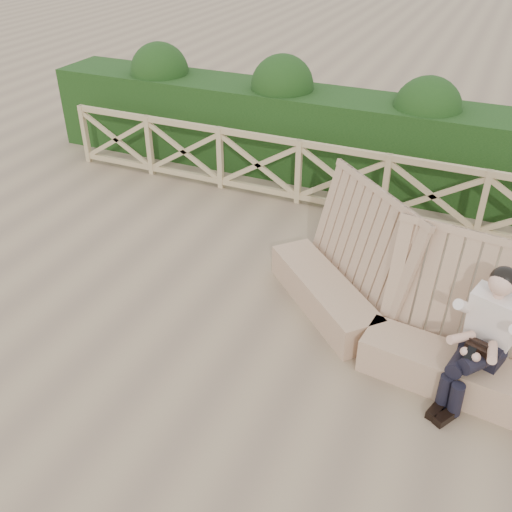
% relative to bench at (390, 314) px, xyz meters
% --- Properties ---
extents(ground, '(60.00, 60.00, 0.00)m').
position_rel_bench_xyz_m(ground, '(-1.46, -0.63, -0.39)').
color(ground, brown).
rests_on(ground, ground).
extents(bench, '(3.54, 2.14, 1.55)m').
position_rel_bench_xyz_m(bench, '(0.00, 0.00, 0.00)').
color(bench, '#987557').
rests_on(bench, ground).
extents(woman, '(0.67, 0.99, 1.50)m').
position_rel_bench_xyz_m(woman, '(0.97, -0.44, 0.39)').
color(woman, black).
rests_on(woman, ground).
extents(guardrail, '(10.10, 0.09, 1.10)m').
position_rel_bench_xyz_m(guardrail, '(-1.46, 2.87, 0.17)').
color(guardrail, '#927D55').
rests_on(guardrail, ground).
extents(hedge, '(12.00, 1.20, 1.50)m').
position_rel_bench_xyz_m(hedge, '(-1.46, 4.07, 0.36)').
color(hedge, black).
rests_on(hedge, ground).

